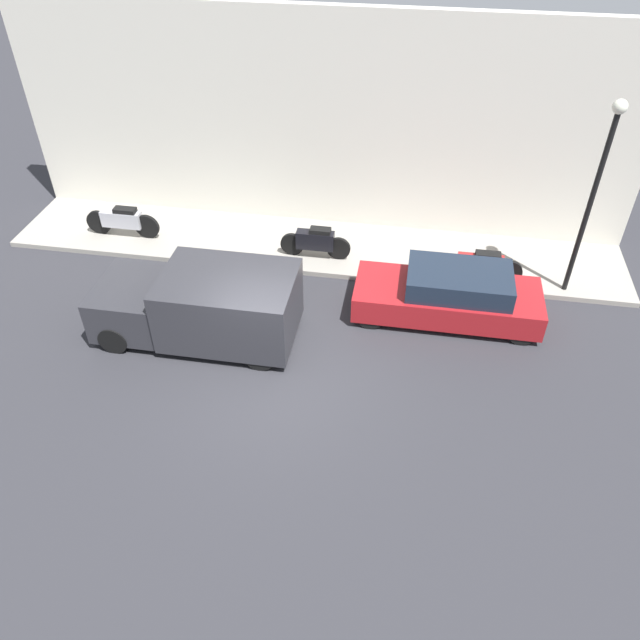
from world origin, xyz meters
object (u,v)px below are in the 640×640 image
(motorcycle_black, at_px, (316,241))
(streetlamp, at_px, (598,179))
(delivery_van, at_px, (200,304))
(parked_car, at_px, (450,295))
(motorcycle_red, at_px, (480,265))
(scooter_silver, at_px, (122,220))

(motorcycle_black, bearing_deg, streetlamp, -93.62)
(delivery_van, xyz_separation_m, motorcycle_black, (3.34, -1.99, -0.25))
(parked_car, relative_size, delivery_van, 0.96)
(motorcycle_red, relative_size, scooter_silver, 1.01)
(motorcycle_black, height_order, scooter_silver, same)
(delivery_van, relative_size, motorcycle_red, 2.11)
(parked_car, height_order, motorcycle_black, parked_car)
(delivery_van, xyz_separation_m, motorcycle_red, (2.99, -6.15, -0.26))
(motorcycle_red, relative_size, streetlamp, 0.45)
(motorcycle_red, distance_m, streetlamp, 3.24)
(parked_car, height_order, scooter_silver, parked_car)
(motorcycle_red, height_order, scooter_silver, scooter_silver)
(motorcycle_black, distance_m, motorcycle_red, 4.18)
(motorcycle_black, xyz_separation_m, streetlamp, (-0.40, -6.25, 2.46))
(delivery_van, distance_m, streetlamp, 9.02)
(parked_car, bearing_deg, streetlamp, -63.91)
(parked_car, xyz_separation_m, scooter_silver, (1.93, 8.78, -0.01))
(scooter_silver, bearing_deg, streetlamp, -92.74)
(delivery_van, bearing_deg, streetlamp, -70.34)
(motorcycle_black, height_order, motorcycle_red, motorcycle_black)
(parked_car, relative_size, motorcycle_black, 2.31)
(motorcycle_black, bearing_deg, scooter_silver, 88.28)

